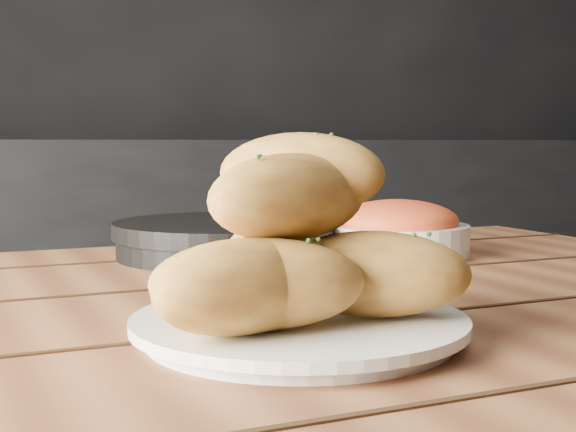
# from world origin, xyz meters

# --- Properties ---
(back_wall) EXTENTS (4.00, 0.04, 2.70)m
(back_wall) POSITION_xyz_m (0.00, 2.00, 1.35)
(back_wall) COLOR black
(back_wall) RESTS_ON ground
(counter) EXTENTS (2.80, 0.60, 0.90)m
(counter) POSITION_xyz_m (0.00, 1.70, 0.45)
(counter) COLOR black
(counter) RESTS_ON ground
(table) EXTENTS (1.37, 0.89, 0.75)m
(table) POSITION_xyz_m (-0.72, 0.17, 0.65)
(table) COLOR brown
(table) RESTS_ON ground
(plate) EXTENTS (0.25, 0.25, 0.02)m
(plate) POSITION_xyz_m (-0.69, 0.03, 0.76)
(plate) COLOR white
(plate) RESTS_ON table
(bread_rolls) EXTENTS (0.26, 0.22, 0.13)m
(bread_rolls) POSITION_xyz_m (-0.70, 0.03, 0.82)
(bread_rolls) COLOR #BD8A34
(bread_rolls) RESTS_ON plate
(skillet) EXTENTS (0.42, 0.28, 0.05)m
(skillet) POSITION_xyz_m (-0.59, 0.46, 0.77)
(skillet) COLOR black
(skillet) RESTS_ON table
(bowl) EXTENTS (0.18, 0.18, 0.07)m
(bowl) POSITION_xyz_m (-0.39, 0.38, 0.78)
(bowl) COLOR white
(bowl) RESTS_ON table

